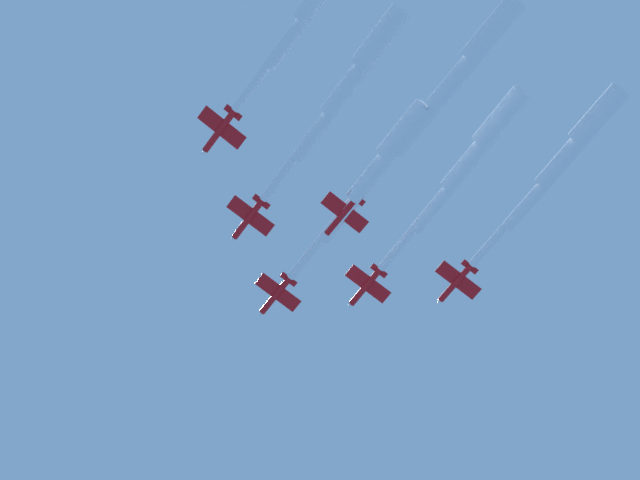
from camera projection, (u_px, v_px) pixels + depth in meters
The scene contains 5 objects.
jet_lead at pixel (370, 176), 179.94m from camera, with size 44.12×26.24×4.17m.
jet_port_inner at pixel (345, 88), 172.27m from camera, with size 44.51×26.19×4.18m.
jet_starboard_inner at pixel (465, 164), 180.50m from camera, with size 45.08×26.17×4.22m.
jet_port_mid at pixel (453, 81), 171.28m from camera, with size 45.46×27.77×4.16m.
jet_port_outer at pixel (560, 162), 180.09m from camera, with size 44.61×26.04×4.23m.
Camera 1 is at (-87.77, 9.77, 53.43)m, focal length 61.01 mm.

